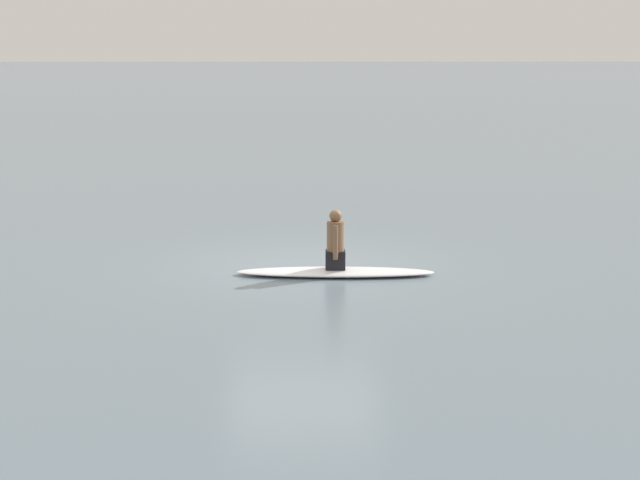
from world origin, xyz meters
name	(u,v)px	position (x,y,z in m)	size (l,w,h in m)	color
ground_plane	(304,266)	(0.00, 0.00, 0.00)	(400.00, 400.00, 0.00)	slate
surfboard	(335,272)	(-0.49, 0.69, 0.05)	(3.14, 0.67, 0.11)	white
person_paddler	(335,242)	(-0.49, 0.69, 0.53)	(0.32, 0.41, 0.95)	black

